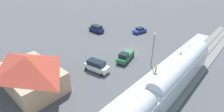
{
  "coord_description": "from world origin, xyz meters",
  "views": [
    {
      "loc": [
        -21.16,
        30.2,
        18.13
      ],
      "look_at": [
        0.35,
        6.14,
        1.0
      ],
      "focal_mm": 27.06,
      "sensor_mm": 36.0,
      "label": 1
    }
  ],
  "objects": [
    {
      "name": "railway_track",
      "position": [
        -14.0,
        0.0,
        0.09
      ],
      "size": [
        4.8,
        70.0,
        0.3
      ],
      "color": "slate",
      "rests_on": "ground"
    },
    {
      "name": "pedestrian_waiting_far",
      "position": [
        -9.37,
        4.56,
        1.28
      ],
      "size": [
        0.36,
        0.36,
        1.71
      ],
      "color": "brown",
      "rests_on": "platform"
    },
    {
      "name": "sedan_blue",
      "position": [
        5.43,
        -12.31,
        0.88
      ],
      "size": [
        2.74,
        4.79,
        1.74
      ],
      "color": "#283D9E",
      "rests_on": "ground"
    },
    {
      "name": "pedestrian_on_platform",
      "position": [
        -10.7,
        -3.75,
        1.28
      ],
      "size": [
        0.36,
        0.36,
        1.71
      ],
      "color": "brown",
      "rests_on": "platform"
    },
    {
      "name": "ground_plane",
      "position": [
        0.0,
        0.0,
        0.0
      ],
      "size": [
        200.0,
        200.0,
        0.0
      ],
      "primitive_type": "plane",
      "color": "#4C4C4F"
    },
    {
      "name": "pickup_green",
      "position": [
        -1.94,
        4.37,
        1.03
      ],
      "size": [
        3.2,
        5.71,
        2.14
      ],
      "color": "#236638",
      "rests_on": "ground"
    },
    {
      "name": "suv_white",
      "position": [
        -0.31,
        11.36,
        1.15
      ],
      "size": [
        5.14,
        2.96,
        2.22
      ],
      "color": "white",
      "rests_on": "ground"
    },
    {
      "name": "platform",
      "position": [
        -10.0,
        0.0,
        0.15
      ],
      "size": [
        3.2,
        46.0,
        0.3
      ],
      "color": "#A8A399",
      "rests_on": "ground"
    },
    {
      "name": "light_pole_near_platform",
      "position": [
        -7.2,
        2.43,
        4.56
      ],
      "size": [
        0.44,
        0.44,
        7.18
      ],
      "color": "#515156",
      "rests_on": "ground"
    },
    {
      "name": "station_building",
      "position": [
        4.0,
        22.0,
        3.08
      ],
      "size": [
        12.29,
        8.04,
        5.92
      ],
      "color": "tan",
      "rests_on": "ground"
    },
    {
      "name": "suv_navy",
      "position": [
        15.82,
        -3.98,
        1.15
      ],
      "size": [
        4.92,
        2.44,
        2.22
      ],
      "color": "navy",
      "rests_on": "ground"
    }
  ]
}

